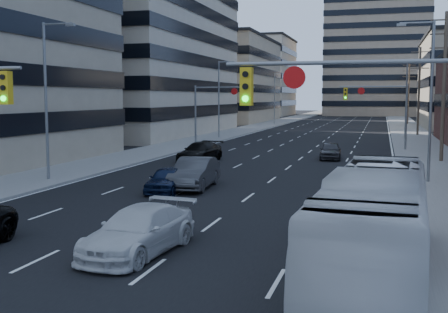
% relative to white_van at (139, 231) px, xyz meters
% --- Properties ---
extents(road_surface, '(18.00, 300.00, 0.02)m').
position_rel_white_van_xyz_m(road_surface, '(-0.78, 122.37, -0.71)').
color(road_surface, black).
rests_on(road_surface, ground).
extents(sidewalk_left, '(5.00, 300.00, 0.15)m').
position_rel_white_van_xyz_m(sidewalk_left, '(-12.28, 122.37, -0.64)').
color(sidewalk_left, slate).
rests_on(sidewalk_left, ground).
extents(sidewalk_right, '(5.00, 300.00, 0.15)m').
position_rel_white_van_xyz_m(sidewalk_right, '(10.72, 122.37, -0.64)').
color(sidewalk_right, slate).
rests_on(sidewalk_right, ground).
extents(office_left_mid, '(26.00, 34.00, 28.00)m').
position_rel_white_van_xyz_m(office_left_mid, '(-27.78, 52.37, 13.28)').
color(office_left_mid, '#ADA089').
rests_on(office_left_mid, ground).
extents(office_left_far, '(20.00, 30.00, 16.00)m').
position_rel_white_van_xyz_m(office_left_far, '(-24.78, 92.37, 7.28)').
color(office_left_far, gray).
rests_on(office_left_far, ground).
extents(apartment_tower, '(26.00, 26.00, 58.00)m').
position_rel_white_van_xyz_m(apartment_tower, '(5.22, 142.37, 28.28)').
color(apartment_tower, gray).
rests_on(apartment_tower, ground).
extents(bg_block_left, '(24.00, 24.00, 20.00)m').
position_rel_white_van_xyz_m(bg_block_left, '(-28.78, 132.37, 9.28)').
color(bg_block_left, '#ADA089').
rests_on(bg_block_left, ground).
extents(signal_near_right, '(6.59, 0.33, 6.00)m').
position_rel_white_van_xyz_m(signal_near_right, '(6.68, 0.37, 3.61)').
color(signal_near_right, slate).
rests_on(signal_near_right, ground).
extents(signal_far_left, '(6.09, 0.33, 6.00)m').
position_rel_white_van_xyz_m(signal_far_left, '(-8.46, 37.37, 3.58)').
color(signal_far_left, slate).
rests_on(signal_far_left, ground).
extents(signal_far_right, '(6.09, 0.33, 6.00)m').
position_rel_white_van_xyz_m(signal_far_right, '(6.91, 37.37, 3.58)').
color(signal_far_right, slate).
rests_on(signal_far_right, ground).
extents(utility_pole_block, '(2.20, 0.28, 11.00)m').
position_rel_white_van_xyz_m(utility_pole_block, '(11.42, 28.37, 5.06)').
color(utility_pole_block, '#4C3D2D').
rests_on(utility_pole_block, ground).
extents(utility_pole_midblock, '(2.20, 0.28, 11.00)m').
position_rel_white_van_xyz_m(utility_pole_midblock, '(11.42, 58.37, 5.06)').
color(utility_pole_midblock, '#4C3D2D').
rests_on(utility_pole_midblock, ground).
extents(utility_pole_distant, '(2.20, 0.28, 11.00)m').
position_rel_white_van_xyz_m(utility_pole_distant, '(11.42, 88.37, 5.06)').
color(utility_pole_distant, '#4C3D2D').
rests_on(utility_pole_distant, ground).
extents(streetlight_left_near, '(2.03, 0.22, 9.00)m').
position_rel_white_van_xyz_m(streetlight_left_near, '(-11.12, 12.37, 4.33)').
color(streetlight_left_near, slate).
rests_on(streetlight_left_near, ground).
extents(streetlight_left_mid, '(2.03, 0.22, 9.00)m').
position_rel_white_van_xyz_m(streetlight_left_mid, '(-11.12, 47.37, 4.33)').
color(streetlight_left_mid, slate).
rests_on(streetlight_left_mid, ground).
extents(streetlight_left_far, '(2.03, 0.22, 9.00)m').
position_rel_white_van_xyz_m(streetlight_left_far, '(-11.12, 82.37, 4.33)').
color(streetlight_left_far, slate).
rests_on(streetlight_left_far, ground).
extents(streetlight_right_near, '(2.03, 0.22, 9.00)m').
position_rel_white_van_xyz_m(streetlight_right_near, '(9.56, 17.37, 4.33)').
color(streetlight_right_near, slate).
rests_on(streetlight_right_near, ground).
extents(streetlight_right_far, '(2.03, 0.22, 9.00)m').
position_rel_white_van_xyz_m(streetlight_right_far, '(9.56, 52.37, 4.33)').
color(streetlight_right_far, slate).
rests_on(streetlight_right_far, ground).
extents(white_van, '(2.54, 5.15, 1.44)m').
position_rel_white_van_xyz_m(white_van, '(0.00, 0.00, 0.00)').
color(white_van, silver).
rests_on(white_van, ground).
extents(transit_bus, '(3.10, 10.77, 2.96)m').
position_rel_white_van_xyz_m(transit_bus, '(7.06, -0.55, 0.76)').
color(transit_bus, silver).
rests_on(transit_bus, ground).
extents(sedan_blue, '(1.83, 3.94, 1.31)m').
position_rel_white_van_xyz_m(sedan_blue, '(-3.33, 10.81, -0.07)').
color(sedan_blue, black).
rests_on(sedan_blue, ground).
extents(sedan_grey_center, '(2.08, 5.08, 1.64)m').
position_rel_white_van_xyz_m(sedan_grey_center, '(-2.38, 12.34, 0.10)').
color(sedan_grey_center, '#38383A').
rests_on(sedan_grey_center, ground).
extents(sedan_black_far, '(2.63, 5.28, 1.47)m').
position_rel_white_van_xyz_m(sedan_black_far, '(-5.98, 24.19, 0.02)').
color(sedan_black_far, black).
rests_on(sedan_black_far, ground).
extents(sedan_grey_right, '(1.81, 4.04, 1.35)m').
position_rel_white_van_xyz_m(sedan_grey_right, '(3.33, 28.51, -0.04)').
color(sedan_grey_right, '#313133').
rests_on(sedan_grey_right, ground).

